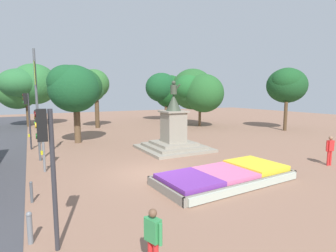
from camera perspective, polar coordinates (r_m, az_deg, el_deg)
name	(u,v)px	position (r m, az deg, el deg)	size (l,w,h in m)	color
ground_plane	(152,173)	(13.86, -3.47, -10.26)	(95.32, 95.32, 0.00)	#8C6651
flower_planter	(226,176)	(12.88, 12.61, -10.56)	(6.82, 3.38, 0.60)	#38281C
statue_monument	(174,135)	(19.29, 1.21, -1.94)	(4.66, 4.66, 5.05)	gray
traffic_light_near_crossing	(48,154)	(7.29, -24.69, -5.49)	(0.41, 0.29, 3.76)	#2D2D33
traffic_light_mid_block	(40,129)	(15.08, -26.09, -0.67)	(0.41, 0.29, 3.30)	slate
traffic_light_far_corner	(27,111)	(21.64, -28.27, 2.82)	(0.41, 0.29, 4.15)	#2D2D33
banner_pole	(37,100)	(17.68, -26.68, 5.03)	(0.14, 1.25, 6.76)	#4C5156
pedestrian_near_planter	(330,148)	(17.72, 31.79, -4.18)	(0.57, 0.27, 1.71)	red
pedestrian_crossing_plaza	(153,236)	(6.54, -3.29, -22.83)	(0.33, 0.54, 1.53)	red
kerb_bollard_south	(30,227)	(8.60, -27.88, -18.86)	(0.15, 0.15, 0.93)	slate
kerb_bollard_mid_a	(31,192)	(11.47, -27.59, -12.53)	(0.12, 0.12, 0.84)	#4C5156
park_tree_far_left	(76,87)	(22.55, -19.49, 7.93)	(4.36, 4.18, 6.37)	brown
park_tree_behind_statue	(166,89)	(40.32, -0.49, 8.02)	(6.40, 4.50, 7.20)	brown
park_tree_far_right	(93,86)	(32.87, -16.05, 8.31)	(3.98, 3.72, 7.01)	#4C3823
park_tree_street_side	(196,90)	(33.07, 6.14, 7.74)	(5.52, 7.18, 7.23)	brown
park_tree_mid_canopy	(287,84)	(32.84, 24.46, 8.27)	(4.62, 4.29, 6.99)	#4C3823
park_tree_distant	(26,86)	(37.47, -28.60, 7.72)	(7.22, 6.46, 7.85)	#4C3823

